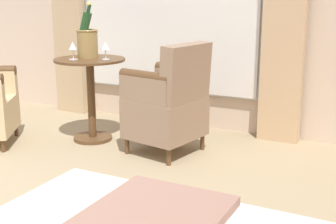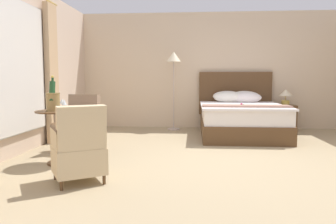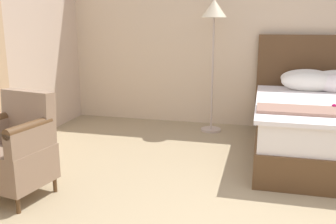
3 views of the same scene
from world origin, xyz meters
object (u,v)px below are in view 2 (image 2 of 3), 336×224
(bed, at_px, (240,117))
(wine_glass_near_edge, at_px, (62,102))
(bedside_lamp, at_px, (286,95))
(armchair_by_window, at_px, (79,125))
(armchair_facing_bed, at_px, (79,149))
(floor_lamp_brass, at_px, (174,64))
(side_table_round, at_px, (59,130))
(champagne_bucket, at_px, (53,99))
(wine_glass_near_bucket, at_px, (64,103))
(nightstand, at_px, (285,118))

(bed, bearing_deg, wine_glass_near_edge, -139.80)
(bedside_lamp, height_order, armchair_by_window, bedside_lamp)
(bed, xyz_separation_m, armchair_facing_bed, (-2.23, -3.32, 0.01))
(floor_lamp_brass, bearing_deg, side_table_round, -113.02)
(champagne_bucket, distance_m, armchair_by_window, 0.96)
(wine_glass_near_bucket, xyz_separation_m, armchair_facing_bed, (0.44, -0.71, -0.45))
(nightstand, xyz_separation_m, floor_lamp_brass, (-2.51, -0.01, 1.21))
(nightstand, bearing_deg, side_table_round, -140.32)
(bed, distance_m, floor_lamp_brass, 1.94)
(nightstand, xyz_separation_m, champagne_bucket, (-3.92, -3.27, 0.60))
(wine_glass_near_bucket, height_order, armchair_facing_bed, wine_glass_near_bucket)
(floor_lamp_brass, bearing_deg, wine_glass_near_bucket, -110.76)
(wine_glass_near_edge, bearing_deg, armchair_by_window, 88.54)
(champagne_bucket, height_order, wine_glass_near_edge, champagne_bucket)
(champagne_bucket, bearing_deg, armchair_facing_bed, -50.35)
(side_table_round, distance_m, wine_glass_near_edge, 0.41)
(wine_glass_near_edge, height_order, armchair_by_window, armchair_by_window)
(bedside_lamp, distance_m, wine_glass_near_bucket, 4.99)
(wine_glass_near_bucket, distance_m, wine_glass_near_edge, 0.28)
(floor_lamp_brass, bearing_deg, nightstand, 0.12)
(wine_glass_near_bucket, distance_m, armchair_by_window, 0.96)
(side_table_round, bearing_deg, wine_glass_near_bucket, -36.46)
(armchair_by_window, bearing_deg, floor_lamp_brass, 60.78)
(champagne_bucket, relative_size, armchair_by_window, 0.52)
(bedside_lamp, relative_size, wine_glass_near_edge, 2.32)
(champagne_bucket, bearing_deg, nightstand, 39.80)
(wine_glass_near_bucket, xyz_separation_m, armchair_by_window, (-0.11, 0.86, -0.42))
(floor_lamp_brass, relative_size, side_table_round, 2.43)
(wine_glass_near_bucket, relative_size, armchair_facing_bed, 0.17)
(bedside_lamp, bearing_deg, nightstand, 0.00)
(bed, height_order, side_table_round, bed)
(wine_glass_near_bucket, relative_size, armchair_by_window, 0.17)
(armchair_by_window, bearing_deg, wine_glass_near_bucket, -82.46)
(bedside_lamp, height_order, wine_glass_near_bucket, bedside_lamp)
(armchair_facing_bed, bearing_deg, wine_glass_near_edge, 120.95)
(side_table_round, distance_m, armchair_facing_bed, 0.97)
(floor_lamp_brass, bearing_deg, bedside_lamp, 0.12)
(wine_glass_near_bucket, height_order, armchair_by_window, armchair_by_window)
(bed, distance_m, nightstand, 1.28)
(bedside_lamp, xyz_separation_m, side_table_round, (-3.87, -3.21, -0.35))
(side_table_round, distance_m, champagne_bucket, 0.43)
(floor_lamp_brass, xyz_separation_m, armchair_by_window, (-1.36, -2.43, -1.08))
(bedside_lamp, height_order, armchair_facing_bed, bedside_lamp)
(floor_lamp_brass, relative_size, wine_glass_near_edge, 11.87)
(bed, relative_size, bedside_lamp, 6.25)
(champagne_bucket, bearing_deg, bedside_lamp, 39.80)
(bedside_lamp, bearing_deg, floor_lamp_brass, -179.88)
(bedside_lamp, distance_m, wine_glass_near_edge, 4.94)
(nightstand, xyz_separation_m, armchair_facing_bed, (-3.31, -4.00, 0.10))
(bed, height_order, wine_glass_near_bucket, bed)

